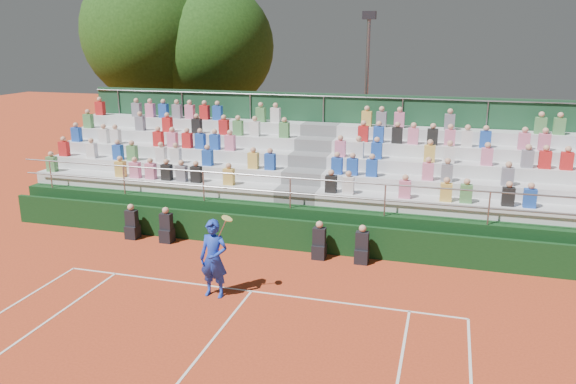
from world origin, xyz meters
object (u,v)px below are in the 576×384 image
(tennis_player, at_px, (214,259))
(tree_west, at_px, (153,33))
(floodlight_mast, at_px, (367,83))
(tree_east, at_px, (211,47))

(tennis_player, bearing_deg, tree_west, 123.18)
(tree_west, distance_m, floodlight_mast, 11.10)
(tennis_player, distance_m, floodlight_mast, 14.21)
(tree_west, xyz_separation_m, tree_east, (2.85, 0.65, -0.67))
(tennis_player, xyz_separation_m, floodlight_mast, (1.79, 13.67, 3.43))
(tree_west, xyz_separation_m, floodlight_mast, (10.88, -0.23, -2.22))
(tennis_player, relative_size, tree_east, 0.24)
(tree_east, xyz_separation_m, floodlight_mast, (8.03, -0.89, -1.55))
(floodlight_mast, bearing_deg, tree_east, 173.68)
(tennis_player, height_order, tree_west, tree_west)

